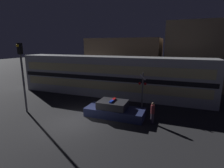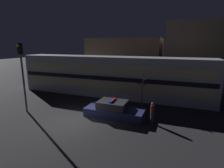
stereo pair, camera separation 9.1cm
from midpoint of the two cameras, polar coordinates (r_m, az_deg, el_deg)
name	(u,v)px [view 2 (the right image)]	position (r m, az deg, el deg)	size (l,w,h in m)	color
ground_plane	(74,122)	(13.77, -12.18, -12.12)	(120.00, 120.00, 0.00)	black
train	(110,76)	(19.88, -0.53, 2.58)	(21.70, 2.93, 4.45)	#B7BABF
police_car	(114,110)	(14.38, 0.90, -8.50)	(4.77, 1.95, 1.39)	navy
pedestrian	(152,113)	(13.30, 13.20, -9.16)	(0.28, 0.28, 1.64)	#3F384C
crossing_signal_near	(142,88)	(16.18, 10.06, -1.27)	(0.74, 0.31, 3.27)	slate
traffic_light_corner	(22,69)	(16.33, -27.15, 4.48)	(0.30, 0.46, 5.86)	slate
building_left	(125,61)	(26.92, 4.42, 7.53)	(10.48, 6.31, 6.62)	brown
building_center	(212,56)	(26.46, 29.85, 7.97)	(11.46, 6.09, 8.60)	brown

